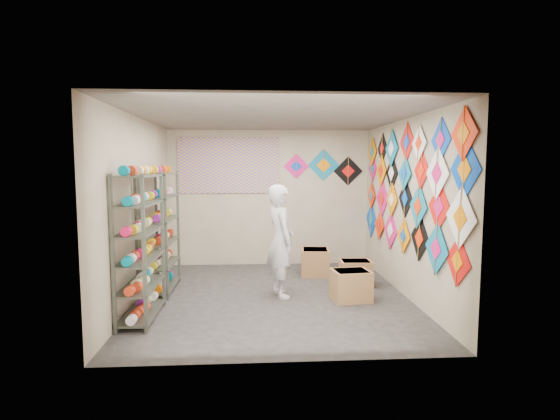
{
  "coord_description": "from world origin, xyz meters",
  "views": [
    {
      "loc": [
        -0.33,
        -6.49,
        1.98
      ],
      "look_at": [
        0.1,
        0.3,
        1.3
      ],
      "focal_mm": 28.0,
      "sensor_mm": 36.0,
      "label": 1
    }
  ],
  "objects": [
    {
      "name": "carton_a",
      "position": [
        1.12,
        -0.25,
        0.23
      ],
      "size": [
        0.59,
        0.51,
        0.45
      ],
      "primitive_type": "cube",
      "rotation": [
        0.0,
        0.0,
        0.12
      ],
      "color": "#996E43",
      "rests_on": "ground"
    },
    {
      "name": "string_spools",
      "position": [
        -1.78,
        -0.2,
        1.05
      ],
      "size": [
        0.12,
        2.36,
        0.12
      ],
      "color": "#F61157",
      "rests_on": "ground"
    },
    {
      "name": "shelf_rack_back",
      "position": [
        -1.78,
        0.45,
        0.95
      ],
      "size": [
        0.4,
        1.1,
        1.9
      ],
      "primitive_type": "cube",
      "color": "#4C5147",
      "rests_on": "ground"
    },
    {
      "name": "poster",
      "position": [
        -0.8,
        2.23,
        2.0
      ],
      "size": [
        2.0,
        0.01,
        1.1
      ],
      "primitive_type": "cube",
      "color": "#6351B0",
      "rests_on": "room_walls"
    },
    {
      "name": "kite_wall_display",
      "position": [
        1.98,
        -0.08,
        1.62
      ],
      "size": [
        0.05,
        4.41,
        2.06
      ],
      "color": "red",
      "rests_on": "room_walls"
    },
    {
      "name": "ground",
      "position": [
        0.0,
        0.0,
        0.0
      ],
      "size": [
        4.5,
        4.5,
        0.0
      ],
      "primitive_type": "plane",
      "color": "#282523"
    },
    {
      "name": "carton_b",
      "position": [
        1.37,
        0.54,
        0.21
      ],
      "size": [
        0.53,
        0.44,
        0.42
      ],
      "primitive_type": "cube",
      "rotation": [
        0.0,
        0.0,
        -0.04
      ],
      "color": "#996E43",
      "rests_on": "ground"
    },
    {
      "name": "shelf_rack_front",
      "position": [
        -1.78,
        -0.85,
        0.95
      ],
      "size": [
        0.4,
        1.1,
        1.9
      ],
      "primitive_type": "cube",
      "color": "#4C5147",
      "rests_on": "ground"
    },
    {
      "name": "carton_c",
      "position": [
        0.81,
        1.29,
        0.24
      ],
      "size": [
        0.56,
        0.6,
        0.48
      ],
      "primitive_type": "cube",
      "rotation": [
        0.0,
        0.0,
        -0.11
      ],
      "color": "#996E43",
      "rests_on": "ground"
    },
    {
      "name": "shopkeeper",
      "position": [
        0.09,
        0.04,
        0.86
      ],
      "size": [
        0.84,
        0.74,
        1.71
      ],
      "primitive_type": "imported",
      "rotation": [
        0.0,
        0.0,
        1.85
      ],
      "color": "silver",
      "rests_on": "ground"
    },
    {
      "name": "room_walls",
      "position": [
        0.0,
        0.0,
        1.64
      ],
      "size": [
        4.5,
        4.5,
        4.5
      ],
      "color": "#B8A88D",
      "rests_on": "ground"
    },
    {
      "name": "back_wall_kites",
      "position": [
        1.13,
        2.24,
        1.96
      ],
      "size": [
        1.6,
        0.02,
        0.74
      ],
      "color": "#E01172",
      "rests_on": "room_walls"
    }
  ]
}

